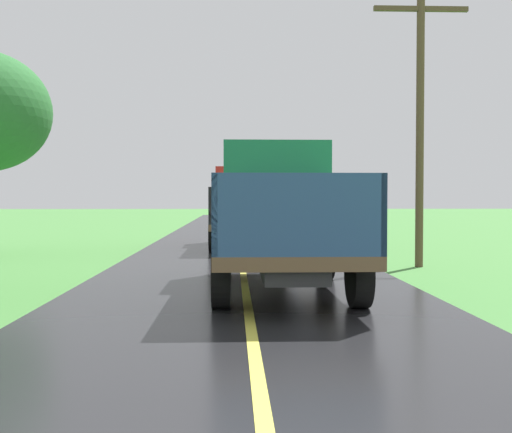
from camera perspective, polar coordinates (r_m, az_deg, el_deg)
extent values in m
cube|color=#2D2D30|center=(10.98, 2.42, -3.89)|extent=(0.90, 5.51, 0.24)
cube|color=brown|center=(10.96, 2.42, -2.85)|extent=(2.30, 5.80, 0.20)
cube|color=#197A4C|center=(12.87, 1.73, 2.51)|extent=(2.10, 1.90, 1.90)
cube|color=black|center=(13.83, 1.47, 3.83)|extent=(1.78, 0.02, 0.76)
cube|color=#2D517F|center=(9.92, -3.53, 0.44)|extent=(0.08, 3.85, 1.10)
cube|color=#2D517F|center=(10.11, 9.15, 0.44)|extent=(0.08, 3.85, 1.10)
cube|color=#2D517F|center=(8.08, 4.04, 0.15)|extent=(2.30, 0.08, 1.10)
cube|color=#2D517F|center=(11.83, 2.07, 0.64)|extent=(2.30, 0.08, 1.10)
cylinder|color=black|center=(12.74, -2.95, -3.57)|extent=(0.28, 1.00, 1.00)
cylinder|color=black|center=(12.88, 6.45, -3.52)|extent=(0.28, 1.00, 1.00)
cylinder|color=black|center=(9.37, -3.24, -5.47)|extent=(0.28, 1.00, 1.00)
cylinder|color=black|center=(9.56, 9.50, -5.34)|extent=(0.28, 1.00, 1.00)
ellipsoid|color=#96C91E|center=(9.46, 5.96, -2.10)|extent=(0.51, 0.47, 0.42)
ellipsoid|color=#9CCB24|center=(9.68, 7.15, 0.07)|extent=(0.44, 0.45, 0.46)
ellipsoid|color=#A3C122|center=(9.06, 7.91, -2.18)|extent=(0.43, 0.52, 0.43)
ellipsoid|color=#9CBD30|center=(8.51, 3.62, -2.06)|extent=(0.51, 0.55, 0.40)
ellipsoid|color=#9DC92E|center=(10.20, 6.55, 0.03)|extent=(0.46, 0.55, 0.38)
ellipsoid|color=#97BD26|center=(8.40, 0.07, 2.22)|extent=(0.58, 0.64, 0.41)
cube|color=#2D2D30|center=(20.83, -0.94, -1.25)|extent=(0.90, 5.51, 0.24)
cube|color=brown|center=(20.82, -0.94, -0.70)|extent=(2.30, 5.80, 0.20)
cube|color=red|center=(22.75, -1.05, 2.15)|extent=(2.10, 1.90, 1.90)
cube|color=black|center=(23.71, -1.09, 2.94)|extent=(1.78, 0.02, 0.76)
cube|color=#232328|center=(19.83, -4.09, 1.06)|extent=(0.08, 3.85, 1.10)
cube|color=#232328|center=(19.88, 2.32, 1.06)|extent=(0.08, 3.85, 1.10)
cube|color=#232328|center=(17.94, -0.75, 1.00)|extent=(2.30, 0.08, 1.10)
cube|color=#232328|center=(21.71, -0.99, 1.12)|extent=(2.30, 0.08, 1.10)
cylinder|color=black|center=(22.63, -3.70, -1.27)|extent=(0.28, 1.00, 1.00)
cylinder|color=black|center=(22.67, 1.62, -1.26)|extent=(0.28, 1.00, 1.00)
cylinder|color=black|center=(19.25, -3.97, -1.79)|extent=(0.28, 1.00, 1.00)
cylinder|color=black|center=(19.29, 2.28, -1.78)|extent=(0.28, 1.00, 1.00)
ellipsoid|color=#9EB931|center=(19.99, -1.69, -0.04)|extent=(0.55, 0.59, 0.37)
ellipsoid|color=#A7B935|center=(18.30, 0.25, 1.89)|extent=(0.42, 0.42, 0.46)
ellipsoid|color=#9FC133|center=(20.31, -2.53, -0.04)|extent=(0.52, 0.49, 0.42)
ellipsoid|color=#A8B727|center=(18.28, 0.05, -0.24)|extent=(0.54, 0.50, 0.43)
ellipsoid|color=#AABC1F|center=(20.41, -1.91, 0.02)|extent=(0.50, 0.55, 0.45)
ellipsoid|color=#9EC025|center=(20.08, -1.23, 1.87)|extent=(0.45, 0.58, 0.48)
ellipsoid|color=#9BBA32|center=(19.16, -2.70, -0.13)|extent=(0.59, 0.68, 0.50)
ellipsoid|color=#A7B923|center=(20.72, -2.83, 0.96)|extent=(0.43, 0.52, 0.36)
ellipsoid|color=#AECC23|center=(20.33, -3.17, 0.10)|extent=(0.52, 0.61, 0.52)
ellipsoid|color=#A8CA1E|center=(21.14, 0.39, 0.04)|extent=(0.44, 0.55, 0.48)
ellipsoid|color=#AEC62E|center=(19.74, -0.92, -0.12)|extent=(0.50, 0.57, 0.41)
ellipsoid|color=#AEC429|center=(18.36, -2.73, -0.19)|extent=(0.51, 0.63, 0.49)
ellipsoid|color=#AECB2C|center=(18.73, -3.25, 0.93)|extent=(0.51, 0.54, 0.43)
ellipsoid|color=#9BC22D|center=(19.69, -3.09, 1.83)|extent=(0.57, 0.72, 0.41)
cylinder|color=brown|center=(16.29, 14.91, 7.67)|extent=(0.20, 0.20, 6.92)
cube|color=brown|center=(16.89, 14.99, 18.05)|extent=(2.39, 0.12, 0.12)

